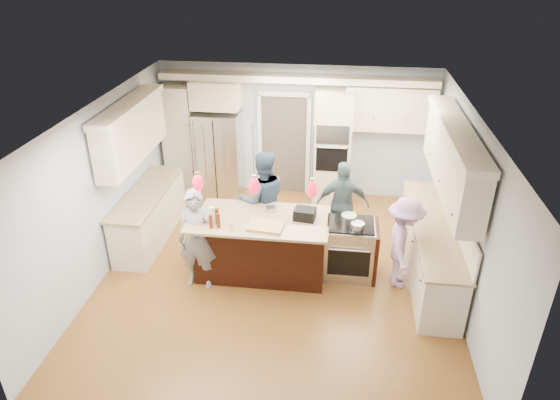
{
  "coord_description": "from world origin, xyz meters",
  "views": [
    {
      "loc": [
        0.88,
        -6.59,
        4.82
      ],
      "look_at": [
        0.0,
        0.35,
        1.15
      ],
      "focal_mm": 32.0,
      "sensor_mm": 36.0,
      "label": 1
    }
  ],
  "objects_px": {
    "refrigerator": "(219,155)",
    "person_bar_end": "(197,240)",
    "person_far_left": "(263,200)",
    "island_range": "(351,249)",
    "kitchen_island": "(263,244)"
  },
  "relations": [
    {
      "from": "refrigerator",
      "to": "person_far_left",
      "type": "bearing_deg",
      "value": -56.39
    },
    {
      "from": "person_bar_end",
      "to": "person_far_left",
      "type": "xyz_separation_m",
      "value": [
        0.79,
        1.3,
        0.06
      ]
    },
    {
      "from": "refrigerator",
      "to": "person_far_left",
      "type": "distance_m",
      "value": 2.15
    },
    {
      "from": "kitchen_island",
      "to": "person_far_left",
      "type": "xyz_separation_m",
      "value": [
        -0.11,
        0.78,
        0.39
      ]
    },
    {
      "from": "refrigerator",
      "to": "person_bar_end",
      "type": "relative_size",
      "value": 1.1
    },
    {
      "from": "kitchen_island",
      "to": "person_bar_end",
      "type": "bearing_deg",
      "value": -150.1
    },
    {
      "from": "refrigerator",
      "to": "person_bar_end",
      "type": "height_order",
      "value": "refrigerator"
    },
    {
      "from": "island_range",
      "to": "person_bar_end",
      "type": "distance_m",
      "value": 2.42
    },
    {
      "from": "refrigerator",
      "to": "island_range",
      "type": "distance_m",
      "value": 3.71
    },
    {
      "from": "refrigerator",
      "to": "island_range",
      "type": "relative_size",
      "value": 1.96
    },
    {
      "from": "person_bar_end",
      "to": "person_far_left",
      "type": "bearing_deg",
      "value": 61.71
    },
    {
      "from": "person_far_left",
      "to": "kitchen_island",
      "type": "bearing_deg",
      "value": 79.63
    },
    {
      "from": "island_range",
      "to": "person_far_left",
      "type": "distance_m",
      "value": 1.73
    },
    {
      "from": "person_bar_end",
      "to": "kitchen_island",
      "type": "bearing_deg",
      "value": 32.99
    },
    {
      "from": "island_range",
      "to": "person_far_left",
      "type": "bearing_deg",
      "value": 155.22
    }
  ]
}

